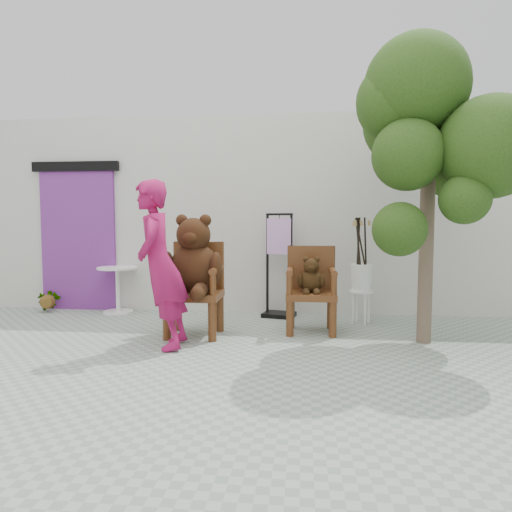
# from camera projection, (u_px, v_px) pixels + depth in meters

# --- Properties ---
(ground_plane) EXTENTS (60.00, 60.00, 0.00)m
(ground_plane) POSITION_uv_depth(u_px,v_px,m) (246.00, 366.00, 4.42)
(ground_plane) COLOR #919C8C
(ground_plane) RESTS_ON ground
(back_wall) EXTENTS (9.00, 1.00, 3.00)m
(back_wall) POSITION_uv_depth(u_px,v_px,m) (270.00, 215.00, 7.38)
(back_wall) COLOR beige
(back_wall) RESTS_ON ground
(doorway) EXTENTS (1.40, 0.11, 2.33)m
(doorway) POSITION_uv_depth(u_px,v_px,m) (78.00, 236.00, 7.20)
(doorway) COLOR #732B83
(doorway) RESTS_ON ground
(chair_big) EXTENTS (0.73, 0.78, 1.48)m
(chair_big) POSITION_uv_depth(u_px,v_px,m) (194.00, 268.00, 5.55)
(chair_big) COLOR #45240E
(chair_big) RESTS_ON ground
(chair_small) EXTENTS (0.62, 0.57, 1.08)m
(chair_small) POSITION_uv_depth(u_px,v_px,m) (311.00, 283.00, 5.77)
(chair_small) COLOR #45240E
(chair_small) RESTS_ON ground
(person) EXTENTS (0.52, 0.72, 1.84)m
(person) POSITION_uv_depth(u_px,v_px,m) (160.00, 265.00, 4.98)
(person) COLOR #9D134C
(person) RESTS_ON ground
(cafe_table) EXTENTS (0.60, 0.60, 0.70)m
(cafe_table) POSITION_uv_depth(u_px,v_px,m) (118.00, 284.00, 6.95)
(cafe_table) COLOR white
(cafe_table) RESTS_ON ground
(display_stand) EXTENTS (0.52, 0.44, 1.51)m
(display_stand) POSITION_uv_depth(u_px,v_px,m) (279.00, 277.00, 6.65)
(display_stand) COLOR black
(display_stand) RESTS_ON ground
(stool_bucket) EXTENTS (0.32, 0.32, 1.45)m
(stool_bucket) POSITION_uv_depth(u_px,v_px,m) (361.00, 277.00, 6.21)
(stool_bucket) COLOR white
(stool_bucket) RESTS_ON ground
(tree) EXTENTS (1.83, 1.96, 3.40)m
(tree) POSITION_uv_depth(u_px,v_px,m) (431.00, 131.00, 5.08)
(tree) COLOR brown
(tree) RESTS_ON ground
(potted_plant) EXTENTS (0.43, 0.41, 0.38)m
(potted_plant) POSITION_uv_depth(u_px,v_px,m) (49.00, 299.00, 7.09)
(potted_plant) COLOR black
(potted_plant) RESTS_ON ground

